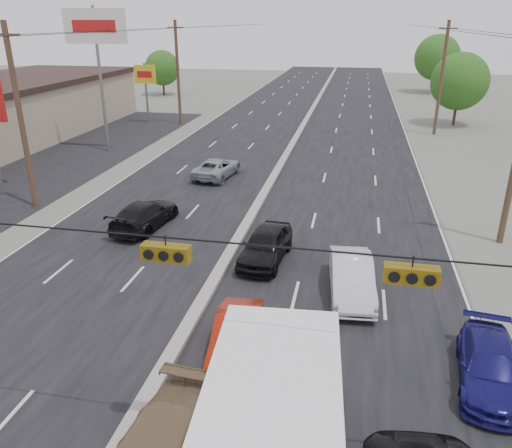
{
  "coord_description": "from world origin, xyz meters",
  "views": [
    {
      "loc": [
        5.23,
        -8.95,
        10.01
      ],
      "look_at": [
        1.5,
        9.69,
        2.2
      ],
      "focal_mm": 35.0,
      "sensor_mm": 36.0,
      "label": 1
    }
  ],
  "objects_px": {
    "queue_car_b": "(352,278)",
    "queue_car_a": "(266,245)",
    "utility_pole_left_c": "(178,73)",
    "utility_pole_right_c": "(441,78)",
    "box_truck": "(275,429)",
    "utility_pole_left_b": "(21,118)",
    "oncoming_far": "(217,168)",
    "pole_sign_billboard": "(96,36)",
    "tree_left_far": "(162,68)",
    "tree_right_far": "(437,57)",
    "queue_car_d": "(490,367)",
    "pole_sign_far": "(145,79)",
    "tree_right_mid": "(460,81)",
    "red_sedan": "(236,337)",
    "oncoming_near": "(145,215)"
  },
  "relations": [
    {
      "from": "utility_pole_right_c",
      "to": "queue_car_a",
      "type": "relative_size",
      "value": 2.3
    },
    {
      "from": "utility_pole_left_c",
      "to": "pole_sign_billboard",
      "type": "distance_m",
      "value": 12.73
    },
    {
      "from": "tree_right_far",
      "to": "utility_pole_left_b",
      "type": "bearing_deg",
      "value": -117.39
    },
    {
      "from": "pole_sign_far",
      "to": "oncoming_near",
      "type": "height_order",
      "value": "pole_sign_far"
    },
    {
      "from": "oncoming_far",
      "to": "oncoming_near",
      "type": "bearing_deg",
      "value": 89.61
    },
    {
      "from": "queue_car_b",
      "to": "queue_car_d",
      "type": "relative_size",
      "value": 1.07
    },
    {
      "from": "tree_right_far",
      "to": "queue_car_d",
      "type": "bearing_deg",
      "value": -95.54
    },
    {
      "from": "tree_right_far",
      "to": "queue_car_d",
      "type": "height_order",
      "value": "tree_right_far"
    },
    {
      "from": "tree_right_mid",
      "to": "oncoming_near",
      "type": "bearing_deg",
      "value": -122.46
    },
    {
      "from": "utility_pole_left_c",
      "to": "utility_pole_right_c",
      "type": "height_order",
      "value": "same"
    },
    {
      "from": "queue_car_d",
      "to": "tree_left_far",
      "type": "bearing_deg",
      "value": 126.9
    },
    {
      "from": "utility_pole_right_c",
      "to": "tree_left_far",
      "type": "bearing_deg",
      "value": 149.9
    },
    {
      "from": "utility_pole_right_c",
      "to": "oncoming_near",
      "type": "height_order",
      "value": "utility_pole_right_c"
    },
    {
      "from": "utility_pole_left_c",
      "to": "oncoming_far",
      "type": "height_order",
      "value": "utility_pole_left_c"
    },
    {
      "from": "utility_pole_right_c",
      "to": "utility_pole_left_b",
      "type": "bearing_deg",
      "value": -135.0
    },
    {
      "from": "utility_pole_left_c",
      "to": "pole_sign_billboard",
      "type": "height_order",
      "value": "pole_sign_billboard"
    },
    {
      "from": "utility_pole_left_c",
      "to": "queue_car_b",
      "type": "height_order",
      "value": "utility_pole_left_c"
    },
    {
      "from": "tree_left_far",
      "to": "tree_right_far",
      "type": "distance_m",
      "value": 39.31
    },
    {
      "from": "tree_right_mid",
      "to": "red_sedan",
      "type": "distance_m",
      "value": 43.17
    },
    {
      "from": "pole_sign_billboard",
      "to": "utility_pole_left_b",
      "type": "bearing_deg",
      "value": -81.25
    },
    {
      "from": "tree_left_far",
      "to": "queue_car_a",
      "type": "distance_m",
      "value": 54.69
    },
    {
      "from": "utility_pole_right_c",
      "to": "tree_right_far",
      "type": "bearing_deg",
      "value": 83.35
    },
    {
      "from": "utility_pole_left_b",
      "to": "oncoming_far",
      "type": "xyz_separation_m",
      "value": [
        8.66,
        7.75,
        -4.46
      ]
    },
    {
      "from": "oncoming_far",
      "to": "queue_car_b",
      "type": "bearing_deg",
      "value": 130.6
    },
    {
      "from": "pole_sign_billboard",
      "to": "tree_left_far",
      "type": "distance_m",
      "value": 33.27
    },
    {
      "from": "tree_right_far",
      "to": "queue_car_b",
      "type": "relative_size",
      "value": 1.82
    },
    {
      "from": "pole_sign_billboard",
      "to": "pole_sign_far",
      "type": "xyz_separation_m",
      "value": [
        -1.5,
        12.0,
        -4.46
      ]
    },
    {
      "from": "tree_right_mid",
      "to": "pole_sign_far",
      "type": "bearing_deg",
      "value": -170.84
    },
    {
      "from": "utility_pole_left_b",
      "to": "tree_right_mid",
      "type": "bearing_deg",
      "value": 47.49
    },
    {
      "from": "pole_sign_far",
      "to": "red_sedan",
      "type": "distance_m",
      "value": 40.42
    },
    {
      "from": "queue_car_a",
      "to": "queue_car_b",
      "type": "height_order",
      "value": "queue_car_a"
    },
    {
      "from": "queue_car_b",
      "to": "red_sedan",
      "type": "bearing_deg",
      "value": -133.5
    },
    {
      "from": "utility_pole_left_b",
      "to": "tree_left_far",
      "type": "distance_m",
      "value": 46.01
    },
    {
      "from": "pole_sign_billboard",
      "to": "tree_right_mid",
      "type": "xyz_separation_m",
      "value": [
        29.5,
        17.0,
        -4.53
      ]
    },
    {
      "from": "utility_pole_left_c",
      "to": "box_truck",
      "type": "bearing_deg",
      "value": -67.98
    },
    {
      "from": "tree_right_mid",
      "to": "oncoming_near",
      "type": "xyz_separation_m",
      "value": [
        -20.1,
        -31.6,
        -3.65
      ]
    },
    {
      "from": "oncoming_far",
      "to": "utility_pole_right_c",
      "type": "bearing_deg",
      "value": -126.17
    },
    {
      "from": "tree_left_far",
      "to": "oncoming_near",
      "type": "distance_m",
      "value": 49.66
    },
    {
      "from": "tree_right_far",
      "to": "queue_car_a",
      "type": "relative_size",
      "value": 1.87
    },
    {
      "from": "utility_pole_left_c",
      "to": "tree_right_far",
      "type": "xyz_separation_m",
      "value": [
        28.5,
        30.0,
        -0.15
      ]
    },
    {
      "from": "pole_sign_billboard",
      "to": "tree_left_far",
      "type": "bearing_deg",
      "value": 103.19
    },
    {
      "from": "tree_left_far",
      "to": "box_truck",
      "type": "relative_size",
      "value": 0.82
    },
    {
      "from": "pole_sign_far",
      "to": "tree_right_mid",
      "type": "height_order",
      "value": "tree_right_mid"
    },
    {
      "from": "queue_car_a",
      "to": "queue_car_d",
      "type": "height_order",
      "value": "queue_car_a"
    },
    {
      "from": "utility_pole_left_c",
      "to": "queue_car_b",
      "type": "bearing_deg",
      "value": -60.23
    },
    {
      "from": "utility_pole_left_c",
      "to": "red_sedan",
      "type": "height_order",
      "value": "utility_pole_left_c"
    },
    {
      "from": "pole_sign_far",
      "to": "box_truck",
      "type": "relative_size",
      "value": 0.81
    },
    {
      "from": "utility_pole_left_b",
      "to": "box_truck",
      "type": "distance_m",
      "value": 23.09
    },
    {
      "from": "queue_car_b",
      "to": "queue_car_a",
      "type": "bearing_deg",
      "value": 143.39
    },
    {
      "from": "tree_right_mid",
      "to": "oncoming_near",
      "type": "distance_m",
      "value": 37.63
    }
  ]
}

